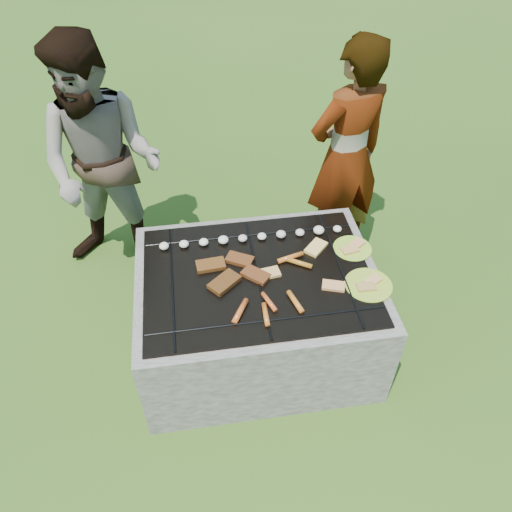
{
  "coord_description": "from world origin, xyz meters",
  "views": [
    {
      "loc": [
        -0.29,
        -1.84,
        2.5
      ],
      "look_at": [
        0.0,
        0.05,
        0.7
      ],
      "focal_mm": 35.0,
      "sensor_mm": 36.0,
      "label": 1
    }
  ],
  "objects": [
    {
      "name": "lawn",
      "position": [
        0.0,
        0.0,
        0.0
      ],
      "size": [
        60.0,
        60.0,
        0.0
      ],
      "primitive_type": "plane",
      "color": "#274711",
      "rests_on": "ground"
    },
    {
      "name": "fire_pit",
      "position": [
        0.0,
        0.0,
        0.28
      ],
      "size": [
        1.3,
        1.0,
        0.62
      ],
      "color": "gray",
      "rests_on": "ground"
    },
    {
      "name": "mushrooms",
      "position": [
        0.02,
        0.28,
        0.63
      ],
      "size": [
        1.05,
        0.06,
        0.04
      ],
      "color": "#F3EECE",
      "rests_on": "fire_pit"
    },
    {
      "name": "pork_slabs",
      "position": [
        -0.14,
        0.03,
        0.62
      ],
      "size": [
        0.39,
        0.32,
        0.02
      ],
      "color": "#95531B",
      "rests_on": "fire_pit"
    },
    {
      "name": "sausages",
      "position": [
        0.08,
        -0.14,
        0.63
      ],
      "size": [
        0.48,
        0.48,
        0.03
      ],
      "color": "orange",
      "rests_on": "fire_pit"
    },
    {
      "name": "bread_on_grate",
      "position": [
        0.26,
        0.02,
        0.62
      ],
      "size": [
        0.45,
        0.43,
        0.02
      ],
      "color": "tan",
      "rests_on": "fire_pit"
    },
    {
      "name": "plate_far",
      "position": [
        0.56,
        0.12,
        0.61
      ],
      "size": [
        0.27,
        0.27,
        0.03
      ],
      "color": "#CDD132",
      "rests_on": "fire_pit"
    },
    {
      "name": "plate_near",
      "position": [
        0.56,
        -0.16,
        0.61
      ],
      "size": [
        0.33,
        0.33,
        0.03
      ],
      "color": "#D2DD34",
      "rests_on": "fire_pit"
    },
    {
      "name": "cook",
      "position": [
        0.7,
        0.79,
        0.78
      ],
      "size": [
        0.66,
        0.54,
        1.56
      ],
      "primitive_type": "imported",
      "rotation": [
        0.0,
        0.0,
        3.47
      ],
      "color": "gray",
      "rests_on": "ground"
    },
    {
      "name": "bystander",
      "position": [
        -0.83,
        0.89,
        0.8
      ],
      "size": [
        0.92,
        0.81,
        1.6
      ],
      "primitive_type": "imported",
      "rotation": [
        0.0,
        0.0,
        -0.3
      ],
      "color": "gray",
      "rests_on": "ground"
    }
  ]
}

